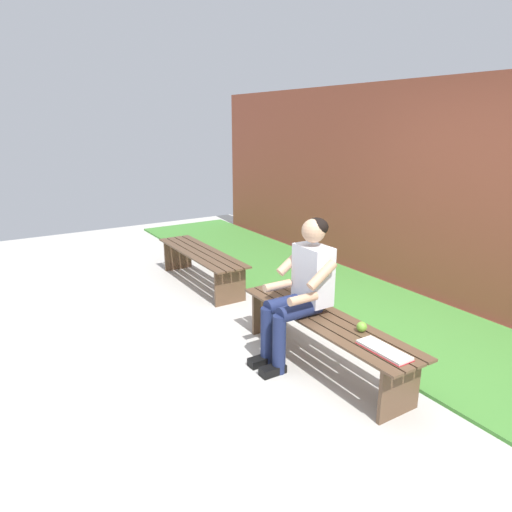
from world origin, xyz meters
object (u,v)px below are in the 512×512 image
(bench_far, at_px, (201,259))
(person_seated, at_px, (301,286))
(apple, at_px, (362,327))
(bench_near, at_px, (324,329))
(book_open, at_px, (384,350))

(bench_far, xyz_separation_m, person_seated, (-2.18, 0.10, 0.34))
(bench_far, bearing_deg, apple, -178.39)
(bench_near, xyz_separation_m, bench_far, (2.38, 0.00, -0.00))
(person_seated, bearing_deg, book_open, -174.72)
(bench_near, xyz_separation_m, book_open, (-0.67, 0.02, 0.11))
(person_seated, relative_size, book_open, 3.01)
(bench_far, xyz_separation_m, book_open, (-3.05, 0.02, 0.11))
(apple, bearing_deg, bench_near, 12.52)
(person_seated, distance_m, book_open, 0.90)
(bench_near, distance_m, bench_far, 2.38)
(bench_far, distance_m, apple, 2.73)
(apple, xyz_separation_m, book_open, (-0.32, 0.10, -0.03))
(bench_far, bearing_deg, book_open, 179.63)
(bench_near, distance_m, person_seated, 0.41)
(book_open, bearing_deg, person_seated, 5.39)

